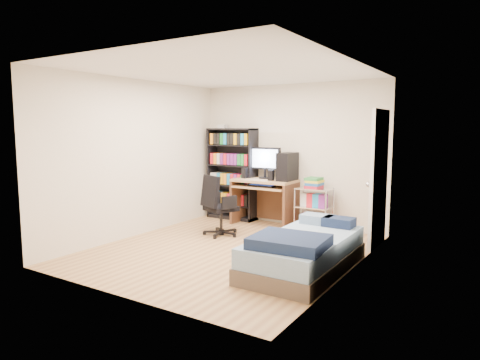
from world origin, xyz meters
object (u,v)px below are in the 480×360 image
Objects in this scene: media_shelf at (232,173)px; bed at (304,251)px; office_chair at (219,216)px; computer_desk at (271,184)px.

media_shelf is 3.24m from bed.
office_chair is at bearing 155.21° from bed.
computer_desk is 1.41× the size of office_chair.
computer_desk is 0.73× the size of bed.
computer_desk reaches higher than office_chair.
bed is (2.40, -2.07, -0.65)m from media_shelf.
bed is at bearing -52.67° from computer_desk.
office_chair is (0.53, -1.20, -0.57)m from media_shelf.
media_shelf is 0.95× the size of bed.
media_shelf reaches higher than computer_desk.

